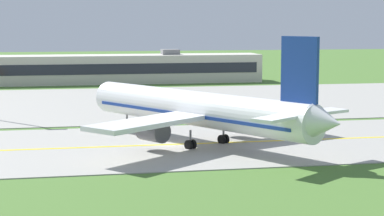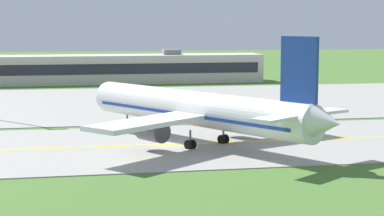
{
  "view_description": "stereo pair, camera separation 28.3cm",
  "coord_description": "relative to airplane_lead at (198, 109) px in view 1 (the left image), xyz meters",
  "views": [
    {
      "loc": [
        -12.76,
        -76.19,
        14.15
      ],
      "look_at": [
        2.62,
        2.04,
        4.0
      ],
      "focal_mm": 63.85,
      "sensor_mm": 36.0,
      "label": 1
    },
    {
      "loc": [
        -12.49,
        -76.24,
        14.15
      ],
      "look_at": [
        2.62,
        2.04,
        4.0
      ],
      "focal_mm": 63.85,
      "sensor_mm": 36.0,
      "label": 2
    }
  ],
  "objects": [
    {
      "name": "ground_plane",
      "position": [
        -2.88,
        0.37,
        -4.13
      ],
      "size": [
        500.0,
        500.0,
        0.0
      ],
      "primitive_type": "plane",
      "color": "#47702D"
    },
    {
      "name": "taxiway_strip",
      "position": [
        -2.88,
        0.37,
        -4.08
      ],
      "size": [
        240.0,
        28.0,
        0.1
      ],
      "primitive_type": "cube",
      "color": "#9E9B93",
      "rests_on": "ground"
    },
    {
      "name": "taxiway_centreline",
      "position": [
        -2.88,
        0.37,
        -4.03
      ],
      "size": [
        220.0,
        0.6,
        0.01
      ],
      "primitive_type": "cube",
      "color": "yellow",
      "rests_on": "taxiway_strip"
    },
    {
      "name": "airplane_lead",
      "position": [
        0.0,
        0.0,
        0.0
      ],
      "size": [
        29.64,
        35.55,
        12.7
      ],
      "color": "white",
      "rests_on": "ground"
    },
    {
      "name": "terminal_building",
      "position": [
        -3.74,
        81.74,
        -0.88
      ],
      "size": [
        69.74,
        10.04,
        7.66
      ],
      "color": "beige",
      "rests_on": "ground"
    },
    {
      "name": "apron_pad",
      "position": [
        7.12,
        42.37,
        -4.08
      ],
      "size": [
        140.0,
        52.0,
        0.1
      ],
      "primitive_type": "cube",
      "color": "#9E9B93",
      "rests_on": "ground"
    }
  ]
}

